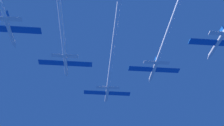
{
  "coord_description": "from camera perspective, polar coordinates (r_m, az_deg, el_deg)",
  "views": [
    {
      "loc": [
        -6.32,
        -92.76,
        -55.08
      ],
      "look_at": [
        -0.25,
        -20.18,
        0.34
      ],
      "focal_mm": 40.47,
      "sensor_mm": 36.0,
      "label": 1
    }
  ],
  "objects": [
    {
      "name": "jet_left_outer",
      "position": [
        77.67,
        -23.96,
        12.45
      ],
      "size": [
        19.47,
        46.85,
        3.23
      ],
      "color": "silver"
    },
    {
      "name": "jet_left_wing",
      "position": [
        85.93,
        -10.89,
        4.09
      ],
      "size": [
        19.47,
        46.56,
        3.23
      ],
      "color": "silver"
    },
    {
      "name": "jet_lead",
      "position": [
        94.24,
        -0.5,
        -2.15
      ],
      "size": [
        19.47,
        57.75,
        3.23
      ],
      "color": "silver"
    },
    {
      "name": "jet_right_wing",
      "position": [
        89.24,
        10.87,
        2.4
      ],
      "size": [
        19.47,
        46.53,
        3.23
      ],
      "color": "silver"
    }
  ]
}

